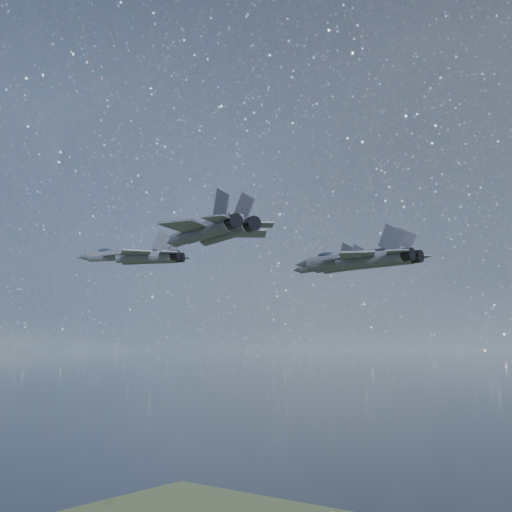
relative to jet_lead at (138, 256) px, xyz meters
The scene contains 4 objects.
jet_lead is the anchor object (origin of this frame).
jet_left 32.55m from the jet_lead, 59.05° to the left, with size 17.29×11.75×4.35m.
jet_right 27.30m from the jet_lead, 25.91° to the right, with size 18.55×12.39×4.70m.
jet_slot 35.74m from the jet_lead, ahead, with size 17.28×12.15×4.36m.
Camera 1 is at (44.02, -63.55, 131.17)m, focal length 42.00 mm.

